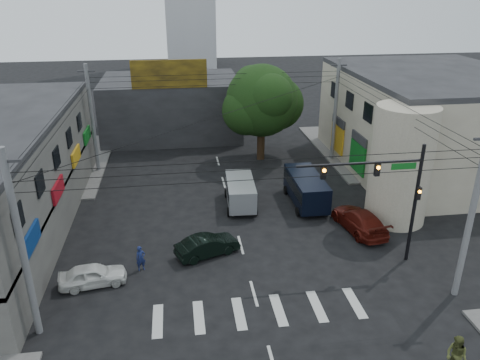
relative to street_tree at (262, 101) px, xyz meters
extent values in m
plane|color=black|center=(-4.00, -17.00, -5.47)|extent=(160.00, 160.00, 0.00)
cube|color=#514F4C|center=(-22.00, 1.00, -5.40)|extent=(16.00, 16.00, 0.15)
cube|color=#514F4C|center=(14.00, 1.00, -5.40)|extent=(16.00, 16.00, 0.15)
cube|color=#9F947E|center=(14.00, -4.00, -1.47)|extent=(14.00, 18.00, 8.00)
cylinder|color=#9F947E|center=(7.00, -13.00, -1.47)|extent=(4.00, 4.00, 8.00)
cube|color=#232326|center=(-8.00, 9.00, -2.47)|extent=(14.00, 10.00, 6.00)
cube|color=olive|center=(-8.00, 4.10, 1.83)|extent=(7.00, 0.30, 2.60)
cylinder|color=black|center=(0.00, 0.00, -3.27)|extent=(0.70, 0.70, 4.40)
sphere|color=black|center=(0.00, 0.00, 0.03)|extent=(6.40, 6.40, 6.40)
cylinder|color=black|center=(5.50, -18.00, -1.87)|extent=(0.20, 0.20, 7.20)
cylinder|color=black|center=(2.00, -18.00, 0.83)|extent=(7.00, 0.14, 0.14)
cube|color=black|center=(3.00, -18.00, 0.43)|extent=(0.28, 0.22, 0.75)
cube|color=black|center=(0.00, -18.00, 0.43)|extent=(0.28, 0.22, 0.75)
sphere|color=orange|center=(3.00, -18.14, 0.58)|extent=(0.20, 0.20, 0.20)
sphere|color=orange|center=(0.00, -18.14, 0.58)|extent=(0.20, 0.20, 0.20)
cube|color=#0E621B|center=(4.50, -18.00, 0.53)|extent=(1.40, 0.06, 0.35)
cylinder|color=#59595B|center=(-14.50, -21.50, -0.87)|extent=(0.32, 0.32, 9.20)
cylinder|color=#59595B|center=(6.50, -21.50, -0.87)|extent=(0.32, 0.32, 9.20)
cylinder|color=#59595B|center=(-14.50, -1.00, -0.87)|extent=(0.32, 0.32, 9.20)
cylinder|color=#59595B|center=(6.50, -1.00, -0.87)|extent=(0.32, 0.32, 9.20)
imported|color=black|center=(-6.13, -15.85, -4.84)|extent=(3.95, 4.77, 1.27)
imported|color=silver|center=(-12.50, -18.00, -4.87)|extent=(2.51, 4.00, 1.22)
imported|color=#4D110B|center=(4.03, -14.16, -4.75)|extent=(3.61, 5.61, 1.44)
imported|color=navy|center=(-10.00, -16.90, -4.72)|extent=(0.75, 0.67, 1.50)
imported|color=#444A22|center=(3.37, -26.57, -4.52)|extent=(1.37, 1.29, 1.90)
camera|label=1|loc=(-7.57, -40.10, 9.75)|focal=35.00mm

